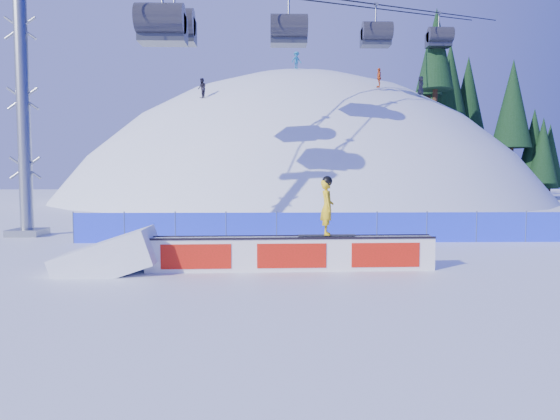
{
  "coord_description": "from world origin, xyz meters",
  "views": [
    {
      "loc": [
        -3.27,
        -15.17,
        2.68
      ],
      "look_at": [
        -2.93,
        1.13,
        1.54
      ],
      "focal_mm": 32.0,
      "sensor_mm": 36.0,
      "label": 1
    }
  ],
  "objects": [
    {
      "name": "treeline",
      "position": [
        20.96,
        41.08,
        11.03
      ],
      "size": [
        18.65,
        12.81,
        18.64
      ],
      "color": "#342015",
      "rests_on": "ground"
    },
    {
      "name": "distant_skiers",
      "position": [
        1.0,
        30.81,
        11.73
      ],
      "size": [
        20.34,
        7.87,
        5.55
      ],
      "color": "black",
      "rests_on": "ground"
    },
    {
      "name": "ground",
      "position": [
        0.0,
        0.0,
        0.0
      ],
      "size": [
        160.0,
        160.0,
        0.0
      ],
      "primitive_type": "plane",
      "color": "white",
      "rests_on": "ground"
    },
    {
      "name": "safety_fence",
      "position": [
        0.0,
        4.5,
        0.6
      ],
      "size": [
        22.05,
        0.05,
        1.3
      ],
      "color": "#1F37F1",
      "rests_on": "ground"
    },
    {
      "name": "rail_box",
      "position": [
        -2.67,
        -1.28,
        0.48
      ],
      "size": [
        8.1,
        0.83,
        0.97
      ],
      "rotation": [
        0.0,
        0.0,
        0.03
      ],
      "color": "white",
      "rests_on": "ground"
    },
    {
      "name": "snowboarder",
      "position": [
        -1.66,
        -1.25,
        1.8
      ],
      "size": [
        1.62,
        0.58,
        1.69
      ],
      "rotation": [
        0.0,
        0.0,
        1.54
      ],
      "color": "black",
      "rests_on": "rail_box"
    },
    {
      "name": "snow_hill",
      "position": [
        0.0,
        42.0,
        -18.0
      ],
      "size": [
        64.0,
        64.0,
        64.0
      ],
      "color": "white",
      "rests_on": "ground"
    },
    {
      "name": "chairlift",
      "position": [
        4.74,
        27.49,
        16.89
      ],
      "size": [
        40.8,
        41.7,
        22.0
      ],
      "color": "gray",
      "rests_on": "ground"
    },
    {
      "name": "snow_ramp",
      "position": [
        -7.72,
        -1.45,
        0.0
      ],
      "size": [
        2.82,
        1.82,
        1.73
      ],
      "primitive_type": null,
      "rotation": [
        0.0,
        -0.31,
        0.03
      ],
      "color": "white",
      "rests_on": "ground"
    }
  ]
}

